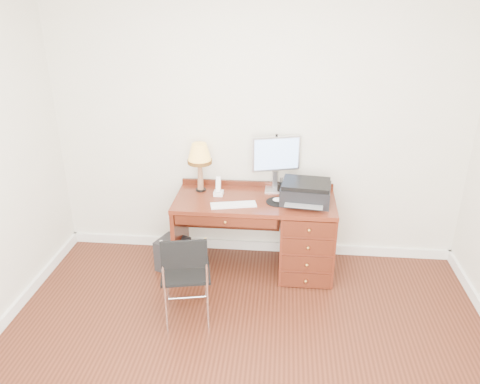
# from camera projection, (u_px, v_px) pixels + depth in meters

# --- Properties ---
(ground) EXTENTS (4.00, 4.00, 0.00)m
(ground) POSITION_uv_depth(u_px,v_px,m) (241.00, 372.00, 3.40)
(ground) COLOR #38170C
(ground) RESTS_ON ground
(room_shell) EXTENTS (4.00, 4.00, 4.00)m
(room_shell) POSITION_uv_depth(u_px,v_px,m) (248.00, 311.00, 3.96)
(room_shell) COLOR silver
(room_shell) RESTS_ON ground
(desk) EXTENTS (1.50, 0.67, 0.75)m
(desk) POSITION_uv_depth(u_px,v_px,m) (288.00, 232.00, 4.49)
(desk) COLOR maroon
(desk) RESTS_ON ground
(monitor) EXTENTS (0.46, 0.21, 0.54)m
(monitor) POSITION_uv_depth(u_px,v_px,m) (277.00, 157.00, 4.44)
(monitor) COLOR silver
(monitor) RESTS_ON desk
(keyboard) EXTENTS (0.43, 0.20, 0.02)m
(keyboard) POSITION_uv_depth(u_px,v_px,m) (233.00, 205.00, 4.24)
(keyboard) COLOR white
(keyboard) RESTS_ON desk
(mouse_pad) EXTENTS (0.22, 0.22, 0.04)m
(mouse_pad) POSITION_uv_depth(u_px,v_px,m) (278.00, 201.00, 4.30)
(mouse_pad) COLOR black
(mouse_pad) RESTS_ON desk
(printer) EXTENTS (0.48, 0.39, 0.20)m
(printer) POSITION_uv_depth(u_px,v_px,m) (306.00, 192.00, 4.28)
(printer) COLOR black
(printer) RESTS_ON desk
(leg_lamp) EXTENTS (0.23, 0.23, 0.48)m
(leg_lamp) POSITION_uv_depth(u_px,v_px,m) (200.00, 156.00, 4.41)
(leg_lamp) COLOR black
(leg_lamp) RESTS_ON desk
(phone) EXTENTS (0.09, 0.09, 0.19)m
(phone) POSITION_uv_depth(u_px,v_px,m) (218.00, 190.00, 4.43)
(phone) COLOR white
(phone) RESTS_ON desk
(pen_cup) EXTENTS (0.07, 0.07, 0.09)m
(pen_cup) POSITION_uv_depth(u_px,v_px,m) (281.00, 187.00, 4.51)
(pen_cup) COLOR black
(pen_cup) RESTS_ON desk
(chair) EXTENTS (0.46, 0.47, 0.83)m
(chair) POSITION_uv_depth(u_px,v_px,m) (184.00, 269.00, 3.73)
(chair) COLOR black
(chair) RESTS_ON ground
(equipment_box) EXTENTS (0.35, 0.35, 0.31)m
(equipment_box) POSITION_uv_depth(u_px,v_px,m) (173.00, 254.00, 4.60)
(equipment_box) COLOR black
(equipment_box) RESTS_ON ground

